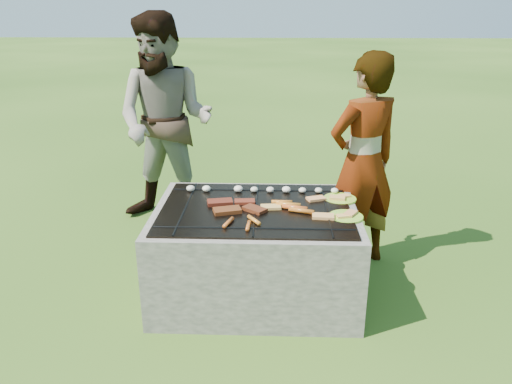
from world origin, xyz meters
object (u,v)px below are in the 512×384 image
plate_far (340,199)px  fire_pit (256,254)px  bystander (165,122)px  cook (363,163)px  plate_near (346,216)px

plate_far → fire_pit: bearing=-161.6°
plate_far → bystander: bearing=143.4°
cook → bystander: 1.74m
plate_near → cook: (0.19, 0.58, 0.17)m
plate_near → fire_pit: bearing=168.4°
fire_pit → bystander: 1.58m
plate_far → cook: 0.38m
plate_far → bystander: size_ratio=0.16×
plate_far → plate_near: 0.30m
fire_pit → plate_near: 0.66m
plate_far → cook: cook is taller
cook → bystander: (-1.56, 0.74, 0.12)m
bystander → plate_near: bearing=-31.8°
cook → plate_near: bearing=44.5°
plate_near → bystander: (-1.38, 1.32, 0.29)m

